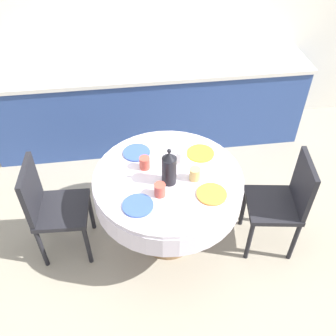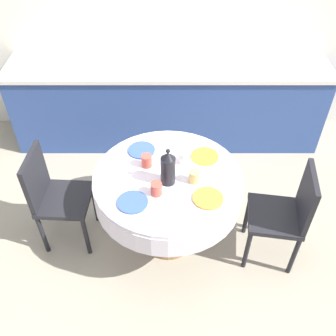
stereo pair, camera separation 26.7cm
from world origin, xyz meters
The scene contains 15 objects.
ground_plane centered at (0.00, 0.00, 0.00)m, with size 12.00×12.00×0.00m, color #9E937F.
wall_back centered at (0.00, 1.78, 1.30)m, with size 7.00×0.05×2.60m.
kitchen_counter centered at (0.00, 1.44, 0.45)m, with size 3.24×0.64×0.89m.
dining_table centered at (0.00, 0.00, 0.62)m, with size 1.11×1.11×0.75m.
chair_left centered at (0.88, -0.14, 0.50)m, with size 0.46×0.46×0.89m.
chair_right centered at (-0.89, 0.05, 0.50)m, with size 0.42×0.42×0.89m.
plate_near_left centered at (-0.24, -0.26, 0.75)m, with size 0.21×0.21×0.01m, color #3856AD.
cup_near_left centered at (-0.08, -0.18, 0.80)m, with size 0.08×0.08×0.10m, color #CC4C3D.
plate_near_right centered at (0.27, -0.23, 0.75)m, with size 0.21×0.21×0.01m, color orange.
cup_near_right centered at (0.19, -0.05, 0.80)m, with size 0.08×0.08×0.10m, color #DBB766.
plate_far_left centered at (-0.21, 0.29, 0.75)m, with size 0.21×0.21×0.01m, color #3856AD.
cup_far_left centered at (-0.16, 0.11, 0.80)m, with size 0.08×0.08×0.10m, color #CC4C3D.
plate_far_right centered at (0.29, 0.21, 0.75)m, with size 0.21×0.21×0.01m, color yellow.
cup_far_right centered at (0.12, 0.15, 0.80)m, with size 0.08×0.08×0.10m, color white.
coffee_carafe centered at (0.00, -0.06, 0.88)m, with size 0.11×0.11×0.30m.
Camera 1 is at (-0.27, -1.96, 2.64)m, focal length 40.00 mm.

